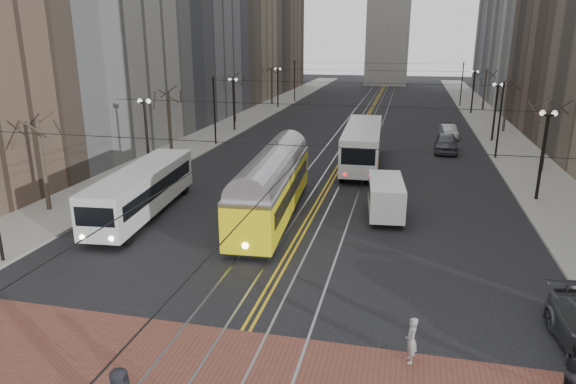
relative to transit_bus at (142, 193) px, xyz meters
The scene contains 17 objects.
ground 13.80m from the transit_bus, 44.82° to the right, with size 260.00×260.00×0.00m, color black.
sidewalk_left 35.74m from the transit_bus, 98.48° to the left, with size 5.00×140.00×0.15m, color gray.
sidewalk_right 43.15m from the transit_bus, 55.00° to the left, with size 5.00×140.00×0.15m, color gray.
crosswalk_band 16.84m from the transit_bus, 54.55° to the right, with size 25.00×6.00×0.01m, color brown.
streetcar_rails 36.67m from the transit_bus, 74.59° to the left, with size 4.80×130.00×0.02m, color gray.
centre_lines 36.67m from the transit_bus, 74.59° to the left, with size 0.42×130.00×0.01m, color gold.
lamp_posts 21.46m from the transit_bus, 62.96° to the left, with size 27.60×57.20×5.60m.
street_trees 27.40m from the transit_bus, 69.16° to the left, with size 31.68×53.28×5.60m.
trolley_wires 27.08m from the transit_bus, 68.85° to the left, with size 25.96×120.00×6.60m.
transit_bus is the anchor object (origin of this frame).
streetcar 7.69m from the transit_bus, 11.72° to the left, with size 2.48×13.37×3.15m, color yellow.
rear_bus 19.06m from the transit_bus, 52.75° to the left, with size 2.76×12.70×3.31m, color silver.
cargo_van 14.35m from the transit_bus, 12.36° to the left, with size 1.92×5.00×2.21m, color silver.
sedan_grey 29.11m from the transit_bus, 50.29° to the left, with size 2.03×5.04×1.72m, color #44454C.
sedan_silver 35.39m from the transit_bus, 56.97° to the left, with size 1.42×4.06×1.34m, color #A5A9AD.
pedestrian_b 19.15m from the transit_bus, 35.72° to the right, with size 0.58×0.38×1.58m, color gray.
pedestrian_c 23.47m from the transit_bus, 30.64° to the right, with size 0.93×0.72×1.90m, color black.
Camera 1 is at (5.20, -16.54, 10.23)m, focal length 32.00 mm.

